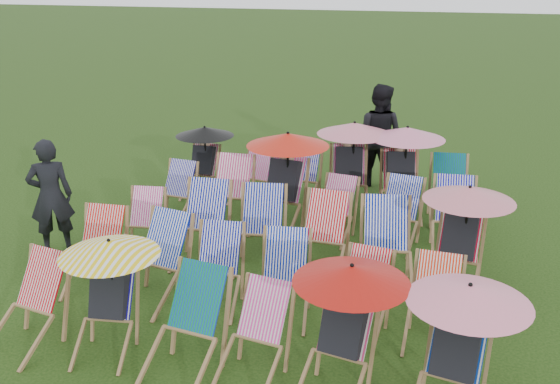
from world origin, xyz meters
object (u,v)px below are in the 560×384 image
(deckchair_0, at_px, (26,305))
(person_rear, at_px, (378,135))
(deckchair_29, at_px, (450,190))
(person_left, at_px, (50,196))
(deckchair_5, at_px, (456,351))

(deckchair_0, distance_m, person_rear, 6.64)
(deckchair_29, distance_m, person_left, 5.78)
(deckchair_29, bearing_deg, person_rear, 126.80)
(deckchair_0, bearing_deg, person_left, 128.02)
(deckchair_0, relative_size, person_rear, 0.52)
(person_left, bearing_deg, person_rear, -167.82)
(deckchair_29, relative_size, person_left, 0.60)
(deckchair_0, height_order, deckchair_5, deckchair_5)
(deckchair_5, bearing_deg, deckchair_0, -169.12)
(deckchair_5, relative_size, person_rear, 0.68)
(deckchair_0, height_order, person_left, person_left)
(deckchair_0, distance_m, deckchair_5, 4.21)
(deckchair_29, height_order, person_rear, person_rear)
(deckchair_5, height_order, person_left, person_left)
(deckchair_5, bearing_deg, person_rear, 113.58)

